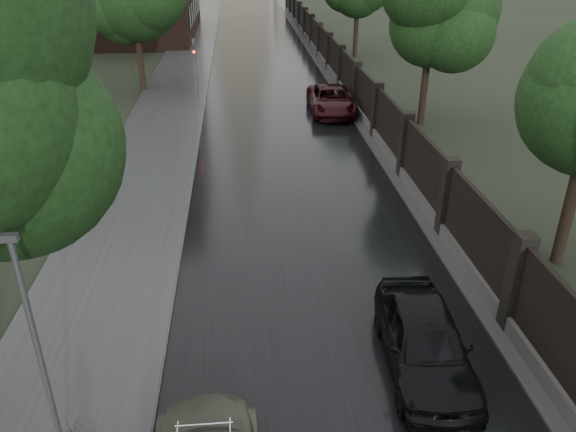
# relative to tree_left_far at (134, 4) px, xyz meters

# --- Properties ---
(fence_right) EXTENTS (0.45, 75.72, 2.70)m
(fence_right) POSITION_rel_tree_left_far_xyz_m (12.60, 2.01, -4.23)
(fence_right) COLOR #383533
(fence_right) RESTS_ON ground
(tree_left_far) EXTENTS (4.25, 4.25, 7.39)m
(tree_left_far) POSITION_rel_tree_left_far_xyz_m (0.00, 0.00, 0.00)
(tree_left_far) COLOR black
(tree_left_far) RESTS_ON ground
(tree_right_b) EXTENTS (4.08, 4.08, 7.01)m
(tree_right_b) POSITION_rel_tree_left_far_xyz_m (15.50, -8.00, -0.29)
(tree_right_b) COLOR black
(tree_right_b) RESTS_ON ground
(lamp_post) EXTENTS (0.25, 0.12, 5.11)m
(lamp_post) POSITION_rel_tree_left_far_xyz_m (2.60, -28.50, -2.57)
(lamp_post) COLOR #59595E
(lamp_post) RESTS_ON ground
(traffic_light) EXTENTS (0.16, 0.32, 4.00)m
(traffic_light) POSITION_rel_tree_left_far_xyz_m (3.70, -5.01, -2.84)
(traffic_light) COLOR #59595E
(traffic_light) RESTS_ON ground
(car_right_near) EXTENTS (2.06, 4.57, 1.52)m
(car_right_near) POSITION_rel_tree_left_far_xyz_m (9.98, -26.21, -4.48)
(car_right_near) COLOR black
(car_right_near) RESTS_ON ground
(car_right_far) EXTENTS (2.50, 5.20, 1.43)m
(car_right_far) POSITION_rel_tree_left_far_xyz_m (11.08, -5.67, -4.53)
(car_right_far) COLOR black
(car_right_far) RESTS_ON ground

